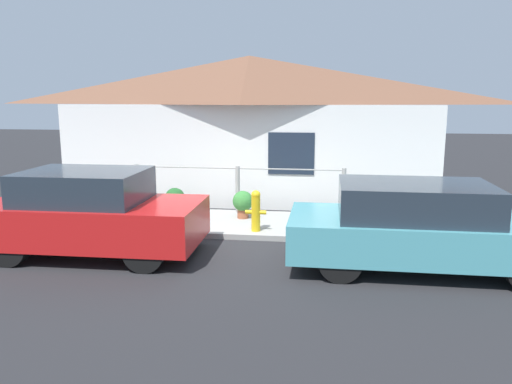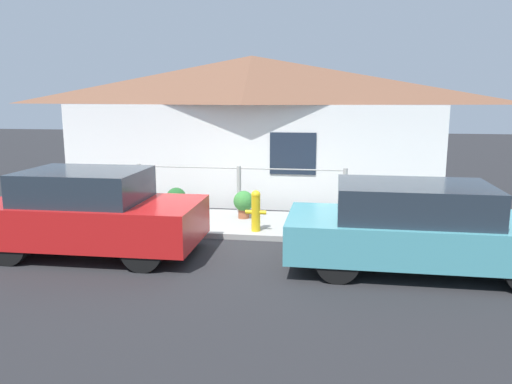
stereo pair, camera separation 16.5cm
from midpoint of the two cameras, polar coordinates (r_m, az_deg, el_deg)
ground_plane at (r=9.77m, az=-4.52°, el=-5.42°), size 60.00×60.00×0.00m
sidewalk at (r=10.74m, az=-3.34°, el=-3.60°), size 24.00×2.09×0.11m
house at (r=12.99m, az=-1.20°, el=11.86°), size 9.76×2.23×3.75m
fence at (r=11.46m, az=-2.52°, el=0.62°), size 4.90×0.10×1.06m
car_left at (r=9.13m, az=-18.72°, el=-2.30°), size 3.72×1.80×1.49m
car_right at (r=8.33m, az=17.82°, el=-3.78°), size 4.28×1.80×1.40m
fire_hydrant at (r=9.82m, az=-0.50°, el=-2.05°), size 0.41×0.18×0.82m
potted_plant_near_hydrant at (r=10.89m, az=-1.95°, el=-1.21°), size 0.45×0.45×0.61m
potted_plant_by_fence at (r=11.56m, az=-9.66°, el=-0.83°), size 0.46×0.46×0.58m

